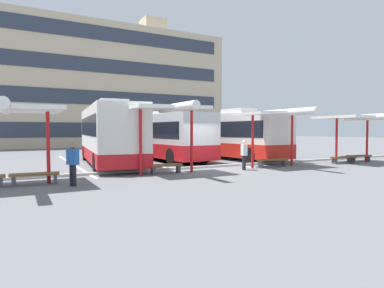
% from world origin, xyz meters
% --- Properties ---
extents(ground_plane, '(160.00, 160.00, 0.00)m').
position_xyz_m(ground_plane, '(0.00, 0.00, 0.00)').
color(ground_plane, slate).
extents(terminal_building, '(34.03, 11.11, 18.26)m').
position_xyz_m(terminal_building, '(0.04, 30.84, 7.78)').
color(terminal_building, '#C6B293').
rests_on(terminal_building, ground).
extents(coach_bus_0, '(3.64, 10.77, 3.77)m').
position_xyz_m(coach_bus_0, '(-4.50, 4.80, 1.77)').
color(coach_bus_0, silver).
rests_on(coach_bus_0, ground).
extents(coach_bus_1, '(3.27, 12.27, 3.50)m').
position_xyz_m(coach_bus_1, '(-0.30, 7.48, 1.60)').
color(coach_bus_1, silver).
rests_on(coach_bus_1, ground).
extents(coach_bus_2, '(3.49, 10.86, 3.58)m').
position_xyz_m(coach_bus_2, '(4.26, 5.22, 1.64)').
color(coach_bus_2, silver).
rests_on(coach_bus_2, ground).
extents(lane_stripe_0, '(0.16, 14.00, 0.01)m').
position_xyz_m(lane_stripe_0, '(-6.44, 6.30, 0.00)').
color(lane_stripe_0, white).
rests_on(lane_stripe_0, ground).
extents(lane_stripe_1, '(0.16, 14.00, 0.01)m').
position_xyz_m(lane_stripe_1, '(-2.15, 6.30, 0.00)').
color(lane_stripe_1, white).
rests_on(lane_stripe_1, ground).
extents(lane_stripe_2, '(0.16, 14.00, 0.01)m').
position_xyz_m(lane_stripe_2, '(2.15, 6.30, 0.00)').
color(lane_stripe_2, white).
rests_on(lane_stripe_2, ground).
extents(lane_stripe_3, '(0.16, 14.00, 0.01)m').
position_xyz_m(lane_stripe_3, '(6.44, 6.30, 0.00)').
color(lane_stripe_3, white).
rests_on(lane_stripe_3, ground).
extents(waiting_shelter_0, '(3.79, 5.10, 3.04)m').
position_xyz_m(waiting_shelter_0, '(-9.74, -1.31, 2.82)').
color(waiting_shelter_0, red).
rests_on(waiting_shelter_0, ground).
extents(bench_1, '(1.77, 0.55, 0.45)m').
position_xyz_m(bench_1, '(-8.84, -1.13, 0.34)').
color(bench_1, brown).
rests_on(bench_1, ground).
extents(waiting_shelter_1, '(3.65, 4.11, 3.29)m').
position_xyz_m(waiting_shelter_1, '(-3.11, -0.91, 3.03)').
color(waiting_shelter_1, red).
rests_on(waiting_shelter_1, ground).
extents(bench_2, '(1.62, 0.48, 0.45)m').
position_xyz_m(bench_2, '(-3.11, -0.50, 0.33)').
color(bench_2, brown).
rests_on(bench_2, ground).
extents(waiting_shelter_2, '(3.91, 4.34, 3.25)m').
position_xyz_m(waiting_shelter_2, '(3.37, -1.03, 2.98)').
color(waiting_shelter_2, red).
rests_on(waiting_shelter_2, ground).
extents(bench_3, '(1.87, 0.63, 0.45)m').
position_xyz_m(bench_3, '(3.37, -0.75, 0.34)').
color(bench_3, brown).
rests_on(bench_3, ground).
extents(waiting_shelter_3, '(3.99, 5.07, 3.06)m').
position_xyz_m(waiting_shelter_3, '(9.45, -1.64, 2.84)').
color(waiting_shelter_3, red).
rests_on(waiting_shelter_3, ground).
extents(bench_4, '(1.85, 0.59, 0.45)m').
position_xyz_m(bench_4, '(8.55, -1.45, 0.34)').
color(bench_4, brown).
rests_on(bench_4, ground).
extents(bench_5, '(1.89, 0.66, 0.45)m').
position_xyz_m(bench_5, '(10.35, -1.19, 0.34)').
color(bench_5, brown).
rests_on(bench_5, ground).
extents(platform_kerb, '(44.00, 0.24, 0.12)m').
position_xyz_m(platform_kerb, '(0.00, 0.63, 0.06)').
color(platform_kerb, '#ADADA8').
rests_on(platform_kerb, ground).
extents(waiting_passenger_0, '(0.43, 0.51, 1.62)m').
position_xyz_m(waiting_passenger_0, '(-7.61, -2.17, 0.93)').
color(waiting_passenger_0, black).
rests_on(waiting_passenger_0, ground).
extents(waiting_passenger_1, '(0.35, 0.49, 1.55)m').
position_xyz_m(waiting_passenger_1, '(1.03, -1.19, 0.88)').
color(waiting_passenger_1, black).
rests_on(waiting_passenger_1, ground).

